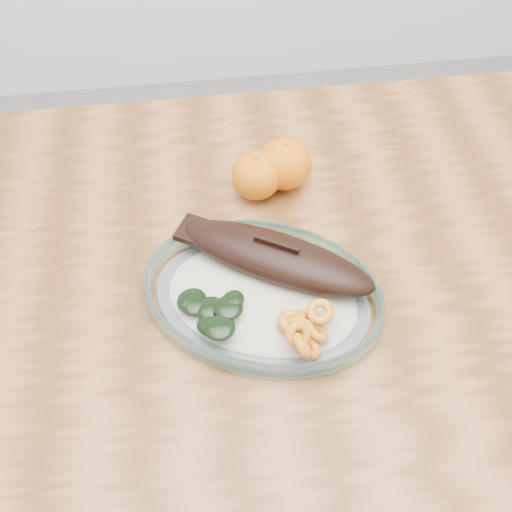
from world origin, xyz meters
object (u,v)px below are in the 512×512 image
Objects in this scene: dining_table at (291,317)px; orange_left at (285,164)px; plated_meal at (263,291)px; orange_right at (257,176)px.

orange_left is (0.01, 0.17, 0.14)m from dining_table.
orange_right is (0.02, 0.19, 0.02)m from plated_meal.
orange_right is at bearing 108.43° from plated_meal.
orange_left is at bearing 85.37° from dining_table.
dining_table is 0.21m from orange_right.
orange_left reaches higher than dining_table.
plated_meal is 10.00× the size of orange_right.
plated_meal reaches higher than orange_left.
plated_meal is at bearing -144.20° from dining_table.
dining_table is 16.59× the size of orange_right.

